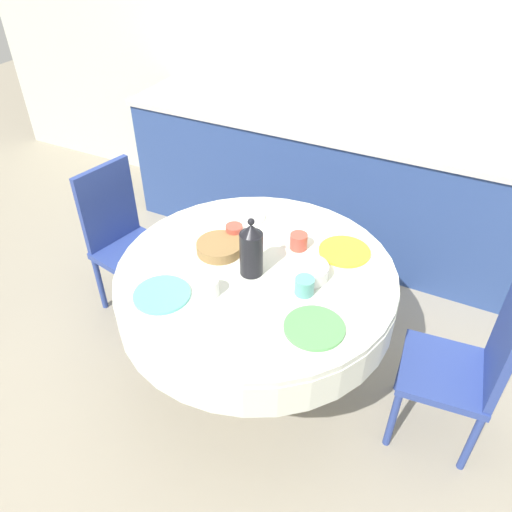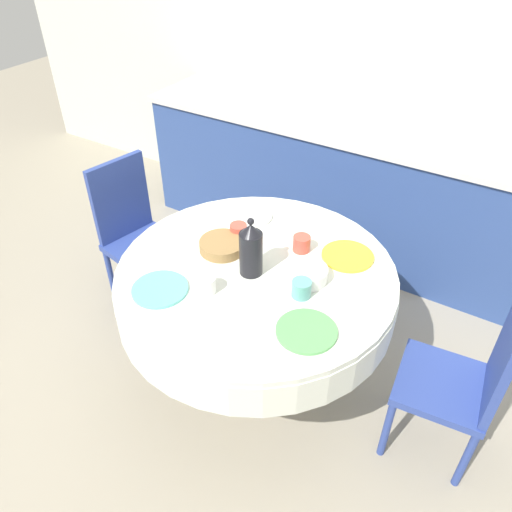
# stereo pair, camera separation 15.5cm
# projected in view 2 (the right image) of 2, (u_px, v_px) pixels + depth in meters

# --- Properties ---
(ground_plane) EXTENTS (12.00, 12.00, 0.00)m
(ground_plane) POSITION_uv_depth(u_px,v_px,m) (256.00, 373.00, 2.84)
(ground_plane) COLOR #9E937F
(wall_back) EXTENTS (7.00, 0.05, 2.60)m
(wall_back) POSITION_uv_depth(u_px,v_px,m) (397.00, 59.00, 3.24)
(wall_back) COLOR beige
(wall_back) RESTS_ON ground_plane
(kitchen_counter) EXTENTS (3.24, 0.64, 0.95)m
(kitchen_counter) POSITION_uv_depth(u_px,v_px,m) (361.00, 192.00, 3.51)
(kitchen_counter) COLOR #2D4784
(kitchen_counter) RESTS_ON ground_plane
(dining_table) EXTENTS (1.35, 1.35, 0.76)m
(dining_table) POSITION_uv_depth(u_px,v_px,m) (256.00, 289.00, 2.45)
(dining_table) COLOR tan
(dining_table) RESTS_ON ground_plane
(chair_left) EXTENTS (0.44, 0.44, 0.95)m
(chair_left) POSITION_uv_depth(u_px,v_px,m) (467.00, 378.00, 2.18)
(chair_left) COLOR #2D428E
(chair_left) RESTS_ON ground_plane
(chair_right) EXTENTS (0.47, 0.47, 0.95)m
(chair_right) POSITION_uv_depth(u_px,v_px,m) (135.00, 229.00, 3.08)
(chair_right) COLOR #2D428E
(chair_right) RESTS_ON ground_plane
(plate_near_left) EXTENTS (0.26, 0.26, 0.01)m
(plate_near_left) POSITION_uv_depth(u_px,v_px,m) (160.00, 289.00, 2.25)
(plate_near_left) COLOR #60BCB7
(plate_near_left) RESTS_ON dining_table
(cup_near_left) EXTENTS (0.09, 0.09, 0.08)m
(cup_near_left) POSITION_uv_depth(u_px,v_px,m) (206.00, 285.00, 2.23)
(cup_near_left) COLOR white
(cup_near_left) RESTS_ON dining_table
(plate_near_right) EXTENTS (0.26, 0.26, 0.01)m
(plate_near_right) POSITION_uv_depth(u_px,v_px,m) (306.00, 331.00, 2.05)
(plate_near_right) COLOR #5BA85B
(plate_near_right) RESTS_ON dining_table
(cup_near_right) EXTENTS (0.09, 0.09, 0.08)m
(cup_near_right) POSITION_uv_depth(u_px,v_px,m) (301.00, 289.00, 2.21)
(cup_near_right) COLOR #5BA39E
(cup_near_right) RESTS_ON dining_table
(plate_far_left) EXTENTS (0.26, 0.26, 0.01)m
(plate_far_left) POSITION_uv_depth(u_px,v_px,m) (249.00, 216.00, 2.74)
(plate_far_left) COLOR white
(plate_far_left) RESTS_ON dining_table
(cup_far_left) EXTENTS (0.09, 0.09, 0.08)m
(cup_far_left) POSITION_uv_depth(u_px,v_px,m) (238.00, 231.00, 2.56)
(cup_far_left) COLOR #CC4C3D
(cup_far_left) RESTS_ON dining_table
(plate_far_right) EXTENTS (0.26, 0.26, 0.01)m
(plate_far_right) POSITION_uv_depth(u_px,v_px,m) (348.00, 256.00, 2.45)
(plate_far_right) COLOR yellow
(plate_far_right) RESTS_ON dining_table
(cup_far_right) EXTENTS (0.09, 0.09, 0.08)m
(cup_far_right) POSITION_uv_depth(u_px,v_px,m) (302.00, 244.00, 2.47)
(cup_far_right) COLOR #CC4C3D
(cup_far_right) RESTS_ON dining_table
(coffee_carafe) EXTENTS (0.11, 0.11, 0.30)m
(coffee_carafe) POSITION_uv_depth(u_px,v_px,m) (251.00, 250.00, 2.28)
(coffee_carafe) COLOR black
(coffee_carafe) RESTS_ON dining_table
(bread_basket) EXTENTS (0.23, 0.23, 0.05)m
(bread_basket) POSITION_uv_depth(u_px,v_px,m) (222.00, 245.00, 2.49)
(bread_basket) COLOR olive
(bread_basket) RESTS_ON dining_table
(fruit_bowl) EXTENTS (0.19, 0.19, 0.07)m
(fruit_bowl) POSITION_uv_depth(u_px,v_px,m) (307.00, 274.00, 2.30)
(fruit_bowl) COLOR silver
(fruit_bowl) RESTS_ON dining_table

